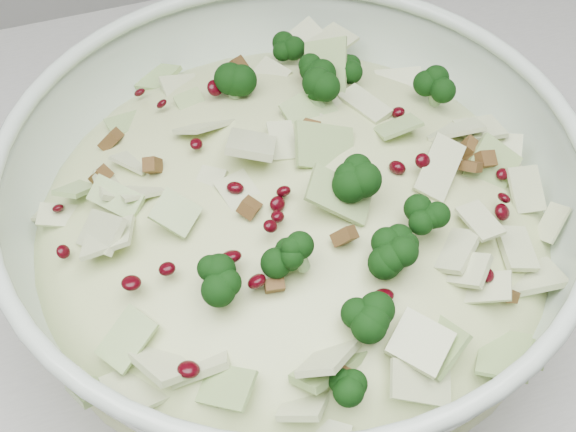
# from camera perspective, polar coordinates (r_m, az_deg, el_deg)

# --- Properties ---
(mixing_bowl) EXTENTS (0.45, 0.45, 0.14)m
(mixing_bowl) POSITION_cam_1_polar(r_m,az_deg,el_deg) (0.51, 0.30, -1.08)
(mixing_bowl) COLOR silver
(mixing_bowl) RESTS_ON counter
(salad) EXTENTS (0.45, 0.45, 0.14)m
(salad) POSITION_cam_1_polar(r_m,az_deg,el_deg) (0.49, 0.31, 0.57)
(salad) COLOR beige
(salad) RESTS_ON mixing_bowl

